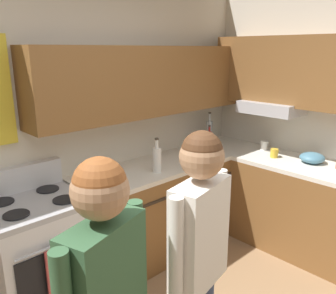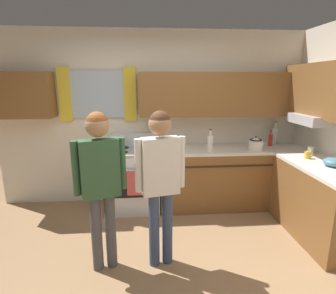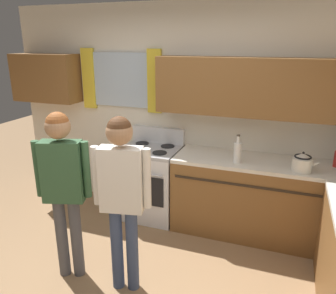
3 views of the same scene
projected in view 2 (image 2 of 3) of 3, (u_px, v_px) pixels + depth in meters
The scene contains 13 objects.
ground_plane at pixel (158, 277), 2.63m from camera, with size 12.00×12.00×0.00m, color #93704C.
back_wall_unit at pixel (157, 110), 4.07m from camera, with size 4.60×0.42×2.60m.
kitchen_counter_run at pixel (260, 185), 3.79m from camera, with size 2.19×1.92×0.90m.
stove_oven at pixel (135, 178), 4.00m from camera, with size 0.69×0.67×1.10m.
bottle_tall_clear at pixel (274, 136), 4.21m from camera, with size 0.07×0.07×0.37m.
bottle_sauce_red at pixel (270, 140), 4.12m from camera, with size 0.06×0.06×0.25m.
bottle_milk_white at pixel (210, 143), 3.81m from camera, with size 0.08×0.08×0.31m.
mug_mustard_yellow at pixel (308, 155), 3.45m from camera, with size 0.12×0.08×0.09m.
mug_ceramic_white at pixel (311, 150), 3.68m from camera, with size 0.13×0.08×0.09m.
stovetop_kettle at pixel (256, 144), 3.85m from camera, with size 0.27×0.20×0.21m.
mixing_bowl at pixel (334, 162), 3.12m from camera, with size 0.23×0.23×0.10m.
adult_left at pixel (100, 174), 2.55m from camera, with size 0.48×0.25×1.60m.
adult_in_plaid at pixel (160, 172), 2.61m from camera, with size 0.49×0.22×1.60m.
Camera 2 is at (-0.08, -2.26, 1.85)m, focal length 28.90 mm.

